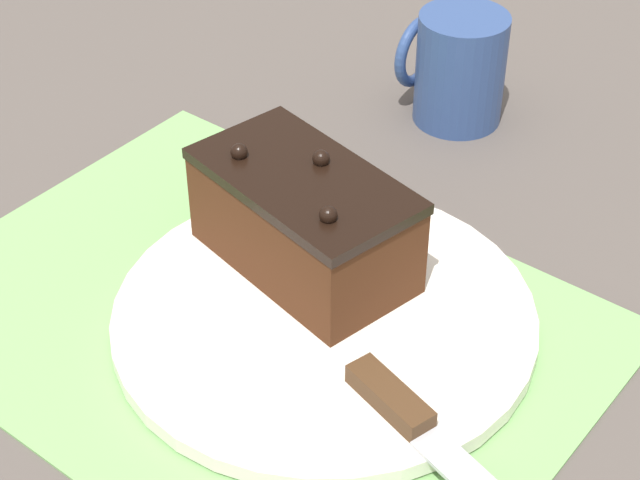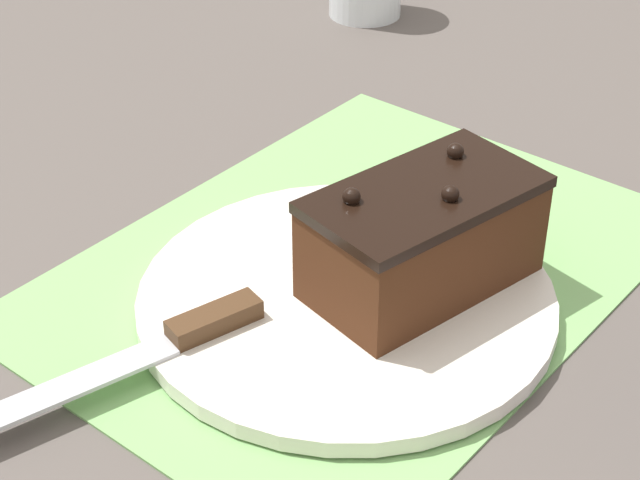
{
  "view_description": "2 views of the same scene",
  "coord_description": "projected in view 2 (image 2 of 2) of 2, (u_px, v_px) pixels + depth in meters",
  "views": [
    {
      "loc": [
        -0.37,
        0.4,
        0.5
      ],
      "look_at": [
        -0.02,
        -0.05,
        0.05
      ],
      "focal_mm": 60.0,
      "sensor_mm": 36.0,
      "label": 1
    },
    {
      "loc": [
        -0.51,
        -0.39,
        0.46
      ],
      "look_at": [
        -0.04,
        -0.0,
        0.05
      ],
      "focal_mm": 60.0,
      "sensor_mm": 36.0,
      "label": 2
    }
  ],
  "objects": [
    {
      "name": "ground_plane",
      "position": [
        354.0,
        270.0,
        0.78
      ],
      "size": [
        3.0,
        3.0,
        0.0
      ],
      "primitive_type": "plane",
      "color": "#544C47"
    },
    {
      "name": "placemat_woven",
      "position": [
        354.0,
        268.0,
        0.78
      ],
      "size": [
        0.46,
        0.34,
        0.0
      ],
      "primitive_type": "cube",
      "color": "#7AB266",
      "rests_on": "ground_plane"
    },
    {
      "name": "cake_plate",
      "position": [
        346.0,
        300.0,
        0.74
      ],
      "size": [
        0.29,
        0.29,
        0.01
      ],
      "color": "white",
      "rests_on": "placemat_woven"
    },
    {
      "name": "chocolate_cake",
      "position": [
        422.0,
        237.0,
        0.72
      ],
      "size": [
        0.17,
        0.12,
        0.09
      ],
      "rotation": [
        0.0,
        0.0,
        -0.2
      ],
      "color": "#472614",
      "rests_on": "cake_plate"
    },
    {
      "name": "serving_knife",
      "position": [
        169.0,
        341.0,
        0.68
      ],
      "size": [
        0.2,
        0.07,
        0.01
      ],
      "rotation": [
        0.0,
        0.0,
        1.3
      ],
      "color": "#472D19",
      "rests_on": "cake_plate"
    }
  ]
}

